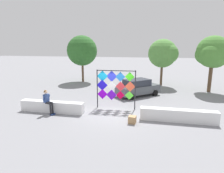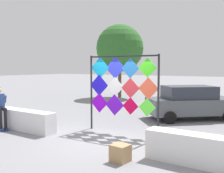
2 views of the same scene
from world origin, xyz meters
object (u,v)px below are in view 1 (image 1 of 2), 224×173
(parked_car, at_px, (138,87))
(tree_broadleaf, at_px, (83,51))
(seated_vendor, at_px, (48,100))
(tree_far_right, at_px, (164,53))
(tree_palm_like, at_px, (212,54))
(kite_display_rack, at_px, (115,85))
(cardboard_box_large, at_px, (132,120))

(parked_car, xyz_separation_m, tree_broadleaf, (-6.96, 5.49, 2.98))
(seated_vendor, height_order, parked_car, seated_vendor)
(tree_far_right, relative_size, tree_broadleaf, 0.91)
(tree_broadleaf, bearing_deg, tree_palm_like, -11.17)
(seated_vendor, height_order, tree_palm_like, tree_palm_like)
(parked_car, xyz_separation_m, tree_far_right, (2.40, 4.80, 2.78))
(kite_display_rack, bearing_deg, parked_car, 71.60)
(kite_display_rack, distance_m, tree_broadleaf, 11.12)
(kite_display_rack, bearing_deg, tree_broadleaf, 121.33)
(kite_display_rack, xyz_separation_m, tree_palm_like, (7.85, 6.66, 1.96))
(tree_palm_like, distance_m, tree_broadleaf, 13.79)
(seated_vendor, xyz_separation_m, tree_far_right, (7.70, 10.66, 2.59))
(seated_vendor, distance_m, cardboard_box_large, 5.54)
(tree_palm_like, bearing_deg, seated_vendor, -143.84)
(seated_vendor, relative_size, tree_palm_like, 0.30)
(cardboard_box_large, height_order, tree_broadleaf, tree_broadleaf)
(parked_car, bearing_deg, tree_palm_like, 23.22)
(tree_far_right, bearing_deg, kite_display_rack, -113.04)
(seated_vendor, height_order, tree_far_right, tree_far_right)
(kite_display_rack, bearing_deg, seated_vendor, -153.35)
(cardboard_box_large, bearing_deg, parked_car, 91.59)
(tree_far_right, relative_size, tree_palm_like, 0.96)
(kite_display_rack, distance_m, tree_far_right, 9.57)
(cardboard_box_large, xyz_separation_m, tree_broadleaf, (-7.13, 11.73, 3.52))
(tree_broadleaf, bearing_deg, cardboard_box_large, -58.70)
(cardboard_box_large, bearing_deg, tree_palm_like, 54.77)
(kite_display_rack, height_order, tree_palm_like, tree_palm_like)
(tree_far_right, xyz_separation_m, tree_palm_like, (4.17, -1.98, 0.10))
(parked_car, height_order, cardboard_box_large, parked_car)
(tree_palm_like, bearing_deg, parked_car, -156.78)
(tree_palm_like, bearing_deg, tree_far_right, 154.64)
(kite_display_rack, bearing_deg, tree_far_right, 66.96)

